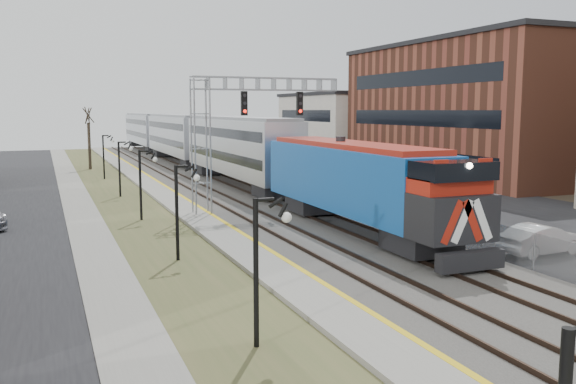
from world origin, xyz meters
TOP-DOWN VIEW (x-y plane):
  - street_west at (-11.50, 35.00)m, footprint 7.00×120.00m
  - sidewalk at (-7.00, 35.00)m, footprint 2.00×120.00m
  - grass_median at (-4.00, 35.00)m, footprint 4.00×120.00m
  - platform at (-1.00, 35.00)m, footprint 2.00×120.00m
  - ballast_bed at (4.00, 35.00)m, footprint 8.00×120.00m
  - parking_lot at (16.00, 35.00)m, footprint 16.00×120.00m
  - platform_edge at (-0.12, 35.00)m, footprint 0.24×120.00m
  - track_near at (2.00, 35.00)m, footprint 1.58×120.00m
  - track_far at (5.50, 35.00)m, footprint 1.58×120.00m
  - train at (5.50, 55.76)m, footprint 3.00×85.85m
  - signal_gantry at (1.22, 27.99)m, footprint 9.00×1.07m
  - lampposts at (-4.00, 18.29)m, footprint 0.14×62.14m
  - fence at (8.20, 35.00)m, footprint 0.04×120.00m
  - buildings_east at (30.00, 31.18)m, footprint 16.00×76.00m
  - car_lot_b at (10.81, 13.26)m, footprint 4.06×1.64m
  - car_lot_d at (11.64, 22.35)m, footprint 4.84×2.92m
  - car_lot_e at (12.20, 32.71)m, footprint 5.13×3.20m

SIDE VIEW (x-z plane):
  - street_west at x=-11.50m, z-range 0.00..0.04m
  - parking_lot at x=16.00m, z-range 0.00..0.04m
  - grass_median at x=-4.00m, z-range 0.00..0.06m
  - sidewalk at x=-7.00m, z-range 0.00..0.08m
  - ballast_bed at x=4.00m, z-range 0.00..0.20m
  - platform at x=-1.00m, z-range 0.00..0.24m
  - platform_edge at x=-0.12m, z-range 0.24..0.25m
  - track_near at x=2.00m, z-range 0.20..0.35m
  - track_far at x=5.50m, z-range 0.20..0.35m
  - car_lot_b at x=10.81m, z-range 0.00..1.31m
  - car_lot_d at x=11.64m, z-range 0.00..1.31m
  - fence at x=8.20m, z-range 0.00..1.60m
  - car_lot_e at x=12.20m, z-range 0.00..1.63m
  - lampposts at x=-4.00m, z-range 0.00..4.00m
  - train at x=5.50m, z-range 0.26..5.58m
  - signal_gantry at x=1.22m, z-range 1.51..9.66m
  - buildings_east at x=30.00m, z-range -1.19..13.81m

